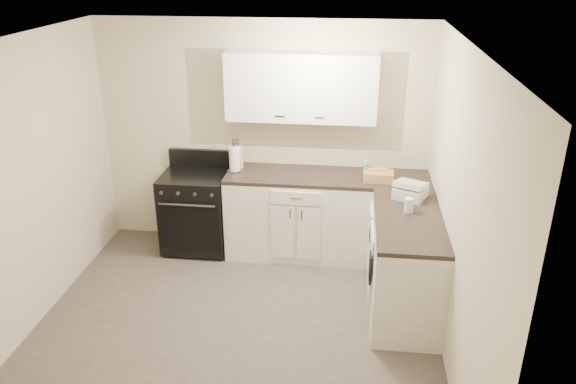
# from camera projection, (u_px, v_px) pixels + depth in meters

# --- Properties ---
(floor) EXTENTS (3.60, 3.60, 0.00)m
(floor) POSITION_uv_depth(u_px,v_px,m) (234.00, 332.00, 4.99)
(floor) COLOR #473F38
(floor) RESTS_ON ground
(ceiling) EXTENTS (3.60, 3.60, 0.00)m
(ceiling) POSITION_uv_depth(u_px,v_px,m) (221.00, 45.00, 4.00)
(ceiling) COLOR white
(ceiling) RESTS_ON wall_back
(wall_back) EXTENTS (3.60, 0.00, 3.60)m
(wall_back) POSITION_uv_depth(u_px,v_px,m) (263.00, 136.00, 6.14)
(wall_back) COLOR beige
(wall_back) RESTS_ON ground
(wall_right) EXTENTS (0.00, 3.60, 3.60)m
(wall_right) POSITION_uv_depth(u_px,v_px,m) (458.00, 216.00, 4.30)
(wall_right) COLOR beige
(wall_right) RESTS_ON ground
(wall_left) EXTENTS (0.00, 3.60, 3.60)m
(wall_left) POSITION_uv_depth(u_px,v_px,m) (17.00, 194.00, 4.69)
(wall_left) COLOR beige
(wall_left) RESTS_ON ground
(wall_front) EXTENTS (3.60, 0.00, 3.60)m
(wall_front) POSITION_uv_depth(u_px,v_px,m) (153.00, 350.00, 2.86)
(wall_front) COLOR beige
(wall_front) RESTS_ON ground
(base_cabinets_back) EXTENTS (1.55, 0.60, 0.90)m
(base_cabinets_back) POSITION_uv_depth(u_px,v_px,m) (299.00, 216.00, 6.14)
(base_cabinets_back) COLOR white
(base_cabinets_back) RESTS_ON floor
(base_cabinets_right) EXTENTS (0.60, 1.90, 0.90)m
(base_cabinets_right) POSITION_uv_depth(u_px,v_px,m) (402.00, 251.00, 5.43)
(base_cabinets_right) COLOR white
(base_cabinets_right) RESTS_ON floor
(countertop_back) EXTENTS (1.55, 0.60, 0.04)m
(countertop_back) POSITION_uv_depth(u_px,v_px,m) (299.00, 176.00, 5.95)
(countertop_back) COLOR black
(countertop_back) RESTS_ON base_cabinets_back
(countertop_right) EXTENTS (0.60, 1.90, 0.04)m
(countertop_right) POSITION_uv_depth(u_px,v_px,m) (407.00, 206.00, 5.24)
(countertop_right) COLOR black
(countertop_right) RESTS_ON base_cabinets_right
(upper_cabinets) EXTENTS (1.55, 0.30, 0.70)m
(upper_cabinets) POSITION_uv_depth(u_px,v_px,m) (301.00, 87.00, 5.72)
(upper_cabinets) COLOR white
(upper_cabinets) RESTS_ON wall_back
(stove) EXTENTS (0.71, 0.61, 0.86)m
(stove) POSITION_uv_depth(u_px,v_px,m) (196.00, 211.00, 6.23)
(stove) COLOR black
(stove) RESTS_ON floor
(knife_block) EXTENTS (0.14, 0.14, 0.25)m
(knife_block) POSITION_uv_depth(u_px,v_px,m) (236.00, 158.00, 6.05)
(knife_block) COLOR #D4B782
(knife_block) RESTS_ON countertop_back
(paper_towel) EXTENTS (0.13, 0.13, 0.27)m
(paper_towel) POSITION_uv_depth(u_px,v_px,m) (235.00, 159.00, 5.98)
(paper_towel) COLOR white
(paper_towel) RESTS_ON countertop_back
(soap_bottle) EXTENTS (0.07, 0.07, 0.17)m
(soap_bottle) POSITION_uv_depth(u_px,v_px,m) (366.00, 171.00, 5.81)
(soap_bottle) COLOR #42AE56
(soap_bottle) RESTS_ON countertop_back
(wicker_basket) EXTENTS (0.31, 0.21, 0.10)m
(wicker_basket) POSITION_uv_depth(u_px,v_px,m) (378.00, 176.00, 5.76)
(wicker_basket) COLOR tan
(wicker_basket) RESTS_ON countertop_right
(countertop_grill) EXTENTS (0.36, 0.35, 0.10)m
(countertop_grill) POSITION_uv_depth(u_px,v_px,m) (410.00, 193.00, 5.36)
(countertop_grill) COLOR silver
(countertop_grill) RESTS_ON countertop_right
(glass_jar) EXTENTS (0.09, 0.09, 0.13)m
(glass_jar) POSITION_uv_depth(u_px,v_px,m) (409.00, 205.00, 5.06)
(glass_jar) COLOR silver
(glass_jar) RESTS_ON countertop_right
(oven_mitt_near) EXTENTS (0.02, 0.15, 0.27)m
(oven_mitt_near) POSITION_uv_depth(u_px,v_px,m) (370.00, 268.00, 4.96)
(oven_mitt_near) COLOR black
(oven_mitt_near) RESTS_ON base_cabinets_right
(oven_mitt_far) EXTENTS (0.02, 0.14, 0.24)m
(oven_mitt_far) POSITION_uv_depth(u_px,v_px,m) (370.00, 267.00, 5.03)
(oven_mitt_far) COLOR black
(oven_mitt_far) RESTS_ON base_cabinets_right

